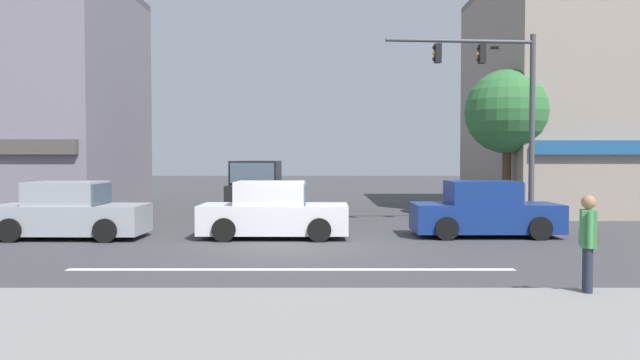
{
  "coord_description": "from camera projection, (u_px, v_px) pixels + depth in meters",
  "views": [
    {
      "loc": [
        0.59,
        -15.92,
        2.25
      ],
      "look_at": [
        0.51,
        2.0,
        1.6
      ],
      "focal_mm": 35.0,
      "sensor_mm": 36.0,
      "label": 1
    }
  ],
  "objects": [
    {
      "name": "pedestrian_foreground_with_bag",
      "position": [
        591.0,
        241.0,
        9.68
      ],
      "size": [
        0.44,
        0.67,
        1.67
      ],
      "color": "#232838",
      "rests_on": "ground"
    },
    {
      "name": "utility_pole_near_left",
      "position": [
        73.0,
        95.0,
        20.84
      ],
      "size": [
        1.4,
        0.22,
        8.41
      ],
      "color": "brown",
      "rests_on": "ground"
    },
    {
      "name": "street_tree",
      "position": [
        510.0,
        112.0,
        22.77
      ],
      "size": [
        3.08,
        3.08,
        5.47
      ],
      "color": "#4C3823",
      "rests_on": "ground"
    },
    {
      "name": "lane_marking_stripe",
      "position": [
        293.0,
        269.0,
        12.5
      ],
      "size": [
        9.0,
        0.24,
        0.01
      ],
      "primitive_type": "cube",
      "color": "silver",
      "rests_on": "ground"
    },
    {
      "name": "sedan_crossing_center",
      "position": [
        73.0,
        213.0,
        17.31
      ],
      "size": [
        4.13,
        1.94,
        1.58
      ],
      "color": "#999EA3",
      "rests_on": "ground"
    },
    {
      "name": "traffic_light_mast",
      "position": [
        506.0,
        97.0,
        19.94
      ],
      "size": [
        4.88,
        0.56,
        6.2
      ],
      "color": "#47474C",
      "rests_on": "ground"
    },
    {
      "name": "van_crossing_leftbound",
      "position": [
        259.0,
        189.0,
        24.87
      ],
      "size": [
        2.05,
        4.61,
        2.11
      ],
      "color": "black",
      "rests_on": "ground"
    },
    {
      "name": "sidewalk_curb",
      "position": [
        274.0,
        338.0,
        7.5
      ],
      "size": [
        40.0,
        5.0,
        0.16
      ],
      "primitive_type": "cube",
      "color": "gray",
      "rests_on": "ground"
    },
    {
      "name": "sedan_approaching_near",
      "position": [
        487.0,
        212.0,
        17.72
      ],
      "size": [
        4.11,
        1.9,
        1.58
      ],
      "color": "navy",
      "rests_on": "ground"
    },
    {
      "name": "sedan_crossing_rightbound",
      "position": [
        276.0,
        212.0,
        17.41
      ],
      "size": [
        4.11,
        1.9,
        1.58
      ],
      "color": "silver",
      "rests_on": "ground"
    },
    {
      "name": "utility_pole_far_right",
      "position": [
        510.0,
        122.0,
        25.17
      ],
      "size": [
        1.4,
        0.22,
        7.07
      ],
      "color": "brown",
      "rests_on": "ground"
    },
    {
      "name": "building_left_block",
      "position": [
        0.0,
        99.0,
        24.76
      ],
      "size": [
        10.11,
        8.34,
        9.18
      ],
      "color": "slate",
      "rests_on": "ground"
    },
    {
      "name": "ground_plane",
      "position": [
        300.0,
        245.0,
        16.0
      ],
      "size": [
        120.0,
        120.0,
        0.0
      ],
      "primitive_type": "plane",
      "color": "#3D3D3F"
    },
    {
      "name": "building_right_corner",
      "position": [
        617.0,
        96.0,
        26.78
      ],
      "size": [
        10.99,
        10.16,
        9.81
      ],
      "color": "gray",
      "rests_on": "ground"
    }
  ]
}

